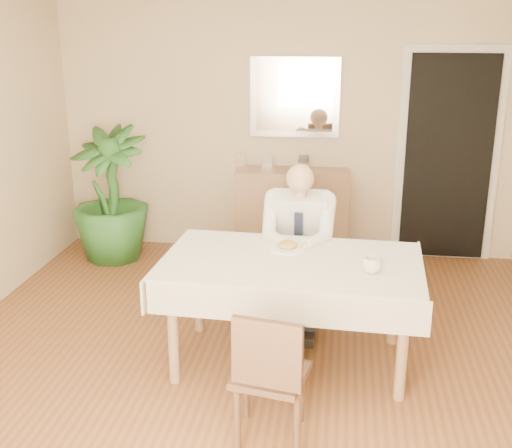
# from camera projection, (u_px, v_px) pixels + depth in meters

# --- Properties ---
(room) EXTENTS (5.00, 5.02, 2.60)m
(room) POSITION_uv_depth(u_px,v_px,m) (248.00, 187.00, 3.89)
(room) COLOR brown
(room) RESTS_ON ground
(window) EXTENTS (1.34, 0.04, 1.44)m
(window) POSITION_uv_depth(u_px,v_px,m) (91.00, 385.00, 1.51)
(window) COLOR silver
(window) RESTS_ON room
(doorway) EXTENTS (0.96, 0.07, 2.10)m
(doorway) POSITION_uv_depth(u_px,v_px,m) (448.00, 159.00, 6.10)
(doorway) COLOR silver
(doorway) RESTS_ON ground
(mirror) EXTENTS (0.86, 0.04, 0.76)m
(mirror) POSITION_uv_depth(u_px,v_px,m) (295.00, 98.00, 6.13)
(mirror) COLOR silver
(mirror) RESTS_ON room
(dining_table) EXTENTS (1.76, 1.09, 0.75)m
(dining_table) POSITION_uv_depth(u_px,v_px,m) (291.00, 272.00, 4.26)
(dining_table) COLOR #8B684C
(dining_table) RESTS_ON ground
(chair_far) EXTENTS (0.44, 0.44, 0.92)m
(chair_far) POSITION_uv_depth(u_px,v_px,m) (300.00, 248.00, 5.14)
(chair_far) COLOR #41291A
(chair_far) RESTS_ON ground
(chair_near) EXTENTS (0.45, 0.45, 0.81)m
(chair_near) POSITION_uv_depth(u_px,v_px,m) (269.00, 372.00, 3.47)
(chair_near) COLOR #41291A
(chair_near) RESTS_ON ground
(seated_man) EXTENTS (0.48, 0.72, 1.24)m
(seated_man) POSITION_uv_depth(u_px,v_px,m) (298.00, 239.00, 4.81)
(seated_man) COLOR white
(seated_man) RESTS_ON ground
(plate) EXTENTS (0.26, 0.26, 0.02)m
(plate) POSITION_uv_depth(u_px,v_px,m) (287.00, 248.00, 4.43)
(plate) COLOR white
(plate) RESTS_ON dining_table
(food) EXTENTS (0.14, 0.14, 0.06)m
(food) POSITION_uv_depth(u_px,v_px,m) (287.00, 245.00, 4.42)
(food) COLOR olive
(food) RESTS_ON dining_table
(knife) EXTENTS (0.01, 0.13, 0.01)m
(knife) POSITION_uv_depth(u_px,v_px,m) (292.00, 249.00, 4.36)
(knife) COLOR silver
(knife) RESTS_ON dining_table
(fork) EXTENTS (0.01, 0.13, 0.01)m
(fork) POSITION_uv_depth(u_px,v_px,m) (281.00, 248.00, 4.37)
(fork) COLOR silver
(fork) RESTS_ON dining_table
(coffee_mug) EXTENTS (0.16, 0.16, 0.10)m
(coffee_mug) POSITION_uv_depth(u_px,v_px,m) (372.00, 265.00, 4.02)
(coffee_mug) COLOR white
(coffee_mug) RESTS_ON dining_table
(sideboard) EXTENTS (1.12, 0.46, 0.88)m
(sideboard) POSITION_uv_depth(u_px,v_px,m) (291.00, 213.00, 6.33)
(sideboard) COLOR #8B684C
(sideboard) RESTS_ON ground
(photo_frame_left) EXTENTS (0.10, 0.02, 0.14)m
(photo_frame_left) POSITION_uv_depth(u_px,v_px,m) (240.00, 160.00, 6.31)
(photo_frame_left) COLOR silver
(photo_frame_left) RESTS_ON sideboard
(photo_frame_center) EXTENTS (0.10, 0.02, 0.14)m
(photo_frame_center) POSITION_uv_depth(u_px,v_px,m) (268.00, 162.00, 6.23)
(photo_frame_center) COLOR silver
(photo_frame_center) RESTS_ON sideboard
(photo_frame_right) EXTENTS (0.10, 0.02, 0.14)m
(photo_frame_right) POSITION_uv_depth(u_px,v_px,m) (303.00, 162.00, 6.23)
(photo_frame_right) COLOR silver
(photo_frame_right) RESTS_ON sideboard
(potted_palm) EXTENTS (0.85, 0.85, 1.30)m
(potted_palm) POSITION_uv_depth(u_px,v_px,m) (110.00, 195.00, 6.18)
(potted_palm) COLOR #20501C
(potted_palm) RESTS_ON ground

